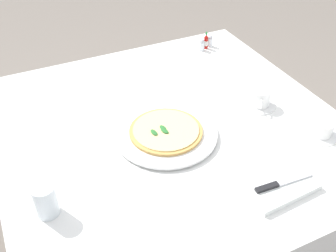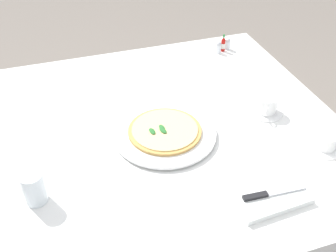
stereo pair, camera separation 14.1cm
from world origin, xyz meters
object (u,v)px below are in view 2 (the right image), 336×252
Objects in this scene: hot_sauce_bottle at (223,44)px; pizza_plate at (165,133)px; coffee_cup_near_left at (325,141)px; salt_shaker at (227,44)px; pepper_shaker at (218,48)px; water_glass_far_left at (34,190)px; dinner_knife at (271,193)px; pizza at (165,130)px; coffee_cup_center_back at (267,106)px; napkin_folded at (270,196)px.

pizza_plate is at bearing -131.23° from hot_sauce_bottle.
coffee_cup_near_left is at bearing -87.06° from hot_sauce_bottle.
pizza_plate is 0.72m from salt_shaker.
hot_sauce_bottle reaches higher than pizza_plate.
pepper_shaker is (-0.07, 0.73, -0.00)m from coffee_cup_near_left.
water_glass_far_left reaches higher than dinner_knife.
pizza is 2.53× the size of water_glass_far_left.
pizza_plate is 1.84× the size of dinner_knife.
hot_sauce_bottle is (0.25, 0.89, 0.01)m from dinner_knife.
napkin_folded is (-0.20, -0.39, -0.02)m from coffee_cup_center_back.
coffee_cup_near_left and pepper_shaker have the same top height.
napkin_folded is 0.91m from pepper_shaker.
hot_sauce_bottle reaches higher than dinner_knife.
water_glass_far_left is 1.22× the size of hot_sauce_bottle.
coffee_cup_center_back reaches higher than dinner_knife.
coffee_cup_center_back is 0.87m from water_glass_far_left.
napkin_folded is 1.16× the size of dinner_knife.
coffee_cup_center_back is 2.31× the size of salt_shaker.
pepper_shaker is (0.22, 0.88, 0.02)m from napkin_folded.
pepper_shaker is at bearing 50.02° from pizza_plate.
water_glass_far_left is (-0.94, 0.06, 0.02)m from coffee_cup_near_left.
pizza reaches higher than napkin_folded.
dinner_knife is 2.36× the size of hot_sauce_bottle.
napkin_folded is 2.74× the size of hot_sauce_bottle.
pepper_shaker is (0.87, 0.67, -0.02)m from water_glass_far_left.
coffee_cup_center_back reaches higher than salt_shaker.
pizza is at bearing -178.12° from coffee_cup_center_back.
pizza_plate is 3.55× the size of water_glass_far_left.
water_glass_far_left is at bearing 165.61° from dinner_knife.
pizza is 1.13× the size of napkin_folded.
coffee_cup_near_left is 2.31× the size of salt_shaker.
hot_sauce_bottle is at bearing 77.62° from dinner_knife.
salt_shaker is at bearing 47.62° from pizza_plate.
hot_sauce_bottle is at bearing 48.77° from pizza_plate.
water_glass_far_left is at bearing -159.63° from pizza_plate.
dinner_knife is at bearing -61.05° from pizza_plate.
salt_shaker is at bearing 47.60° from pizza.
hot_sauce_bottle is 1.48× the size of pepper_shaker.
salt_shaker is at bearing 81.30° from coffee_cup_center_back.
dinner_knife is at bearing -6.61° from napkin_folded.
napkin_folded reaches higher than pizza_plate.
pizza_plate is 1.40× the size of pizza.
salt_shaker is (0.08, 0.52, -0.01)m from coffee_cup_center_back.
pizza_plate is 0.01m from pizza.
pepper_shaker is at bearing -160.35° from hot_sauce_bottle.
coffee_cup_center_back is at bearing -95.75° from hot_sauce_bottle.
coffee_cup_near_left and salt_shaker have the same top height.
coffee_cup_center_back is at bearing 1.88° from pizza.
pizza is 0.43m from dinner_knife.
pepper_shaker is (-0.06, -0.02, 0.00)m from salt_shaker.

